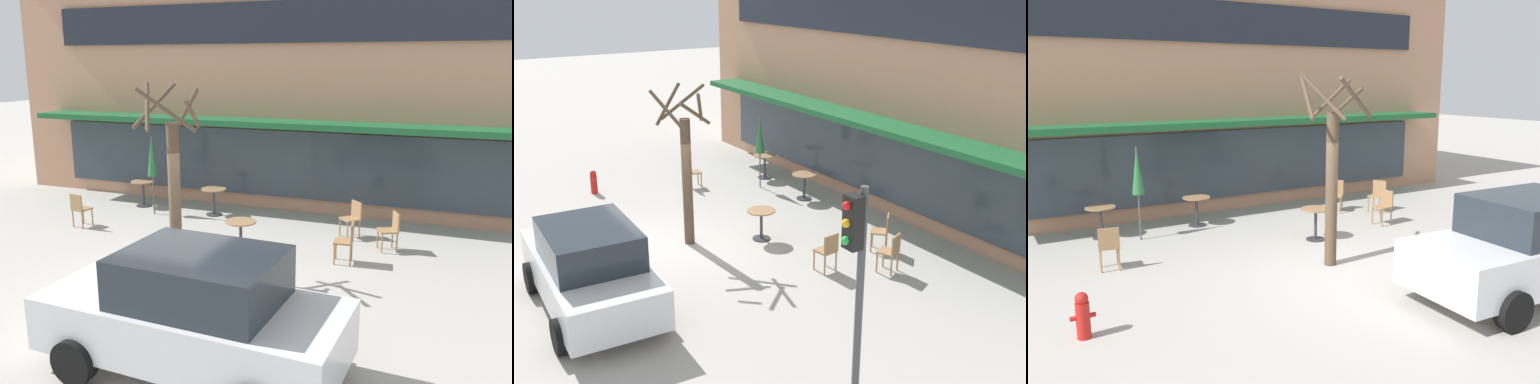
% 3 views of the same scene
% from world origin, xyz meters
% --- Properties ---
extents(ground_plane, '(80.00, 80.00, 0.00)m').
position_xyz_m(ground_plane, '(0.00, 0.00, 0.00)').
color(ground_plane, '#ADA8A0').
extents(building_facade, '(17.35, 9.10, 7.27)m').
position_xyz_m(building_facade, '(0.00, 9.96, 3.63)').
color(building_facade, tan).
rests_on(building_facade, ground).
extents(cafe_table_near_wall, '(0.70, 0.70, 0.76)m').
position_xyz_m(cafe_table_near_wall, '(-3.62, 4.86, 0.52)').
color(cafe_table_near_wall, '#333338').
rests_on(cafe_table_near_wall, ground).
extents(cafe_table_streetside, '(0.70, 0.70, 0.76)m').
position_xyz_m(cafe_table_streetside, '(0.66, 2.12, 0.52)').
color(cafe_table_streetside, '#333338').
rests_on(cafe_table_streetside, ground).
extents(cafe_table_by_tree, '(0.70, 0.70, 0.76)m').
position_xyz_m(cafe_table_by_tree, '(-1.25, 4.74, 0.52)').
color(cafe_table_by_tree, '#333338').
rests_on(cafe_table_by_tree, ground).
extents(patio_umbrella_green_folded, '(0.28, 0.28, 2.20)m').
position_xyz_m(patio_umbrella_green_folded, '(-2.87, 4.23, 1.63)').
color(patio_umbrella_green_folded, '#4C4C51').
rests_on(patio_umbrella_green_folded, ground).
extents(cafe_chair_0, '(0.44, 0.44, 0.89)m').
position_xyz_m(cafe_chair_0, '(2.99, 2.39, 0.53)').
color(cafe_chair_0, '#9E754C').
rests_on(cafe_chair_0, ground).
extents(cafe_chair_1, '(0.53, 0.53, 0.89)m').
position_xyz_m(cafe_chair_1, '(3.76, 3.53, 0.53)').
color(cafe_chair_1, '#9E754C').
rests_on(cafe_chair_1, ground).
extents(cafe_chair_2, '(0.57, 0.57, 0.89)m').
position_xyz_m(cafe_chair_2, '(2.76, 4.18, 0.53)').
color(cafe_chair_2, '#9E754C').
rests_on(cafe_chair_2, ground).
extents(cafe_chair_3, '(0.46, 0.46, 0.89)m').
position_xyz_m(cafe_chair_3, '(-4.00, 2.47, 0.53)').
color(cafe_chair_3, '#9E754C').
rests_on(cafe_chair_3, ground).
extents(parked_sedan, '(4.27, 2.16, 1.76)m').
position_xyz_m(parked_sedan, '(1.90, -2.49, 0.88)').
color(parked_sedan, silver).
rests_on(parked_sedan, ground).
extents(street_tree, '(1.41, 1.41, 3.81)m').
position_xyz_m(street_tree, '(-0.08, 0.50, 1.85)').
color(street_tree, brown).
rests_on(street_tree, ground).
extents(traffic_light_pole, '(0.26, 0.44, 3.40)m').
position_xyz_m(traffic_light_pole, '(6.71, 0.01, 2.30)').
color(traffic_light_pole, '#47474C').
rests_on(traffic_light_pole, ground).
extents(fire_hydrant, '(0.36, 0.20, 0.71)m').
position_xyz_m(fire_hydrant, '(-5.03, -0.26, 0.35)').
color(fire_hydrant, red).
rests_on(fire_hydrant, ground).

